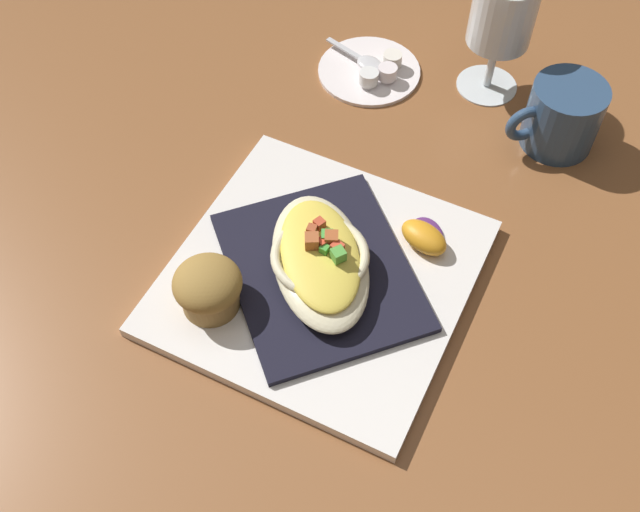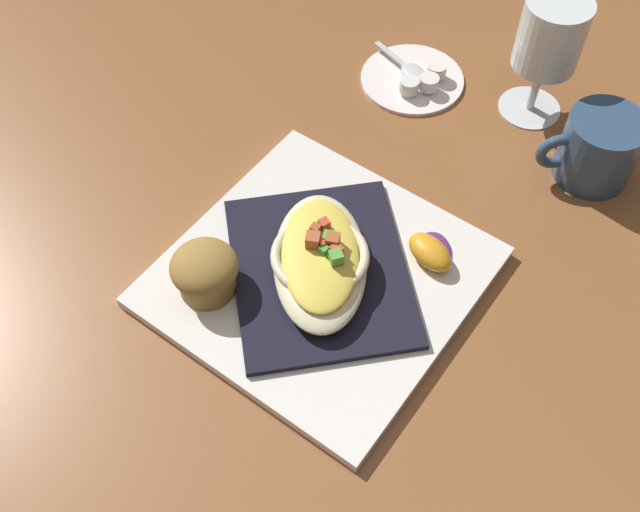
# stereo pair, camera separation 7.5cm
# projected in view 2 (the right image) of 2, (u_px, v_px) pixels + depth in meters

# --- Properties ---
(ground_plane) EXTENTS (2.60, 2.60, 0.00)m
(ground_plane) POSITION_uv_depth(u_px,v_px,m) (320.00, 280.00, 0.79)
(ground_plane) COLOR brown
(square_plate) EXTENTS (0.32, 0.32, 0.01)m
(square_plate) POSITION_uv_depth(u_px,v_px,m) (320.00, 277.00, 0.78)
(square_plate) COLOR white
(square_plate) RESTS_ON ground_plane
(folded_napkin) EXTENTS (0.27, 0.27, 0.01)m
(folded_napkin) POSITION_uv_depth(u_px,v_px,m) (320.00, 271.00, 0.77)
(folded_napkin) COLOR black
(folded_napkin) RESTS_ON square_plate
(gratin_dish) EXTENTS (0.19, 0.18, 0.05)m
(gratin_dish) POSITION_uv_depth(u_px,v_px,m) (320.00, 258.00, 0.76)
(gratin_dish) COLOR beige
(gratin_dish) RESTS_ON folded_napkin
(muffin) EXTENTS (0.07, 0.07, 0.06)m
(muffin) POSITION_uv_depth(u_px,v_px,m) (205.00, 271.00, 0.74)
(muffin) COLOR olive
(muffin) RESTS_ON square_plate
(orange_garnish) EXTENTS (0.06, 0.06, 0.02)m
(orange_garnish) POSITION_uv_depth(u_px,v_px,m) (431.00, 252.00, 0.78)
(orange_garnish) COLOR #5A2A6D
(orange_garnish) RESTS_ON square_plate
(coffee_mug) EXTENTS (0.10, 0.09, 0.08)m
(coffee_mug) POSITION_uv_depth(u_px,v_px,m) (596.00, 151.00, 0.85)
(coffee_mug) COLOR #2F496B
(coffee_mug) RESTS_ON ground_plane
(stemmed_glass) EXTENTS (0.08, 0.08, 0.15)m
(stemmed_glass) POSITION_uv_depth(u_px,v_px,m) (549.00, 41.00, 0.85)
(stemmed_glass) COLOR white
(stemmed_glass) RESTS_ON ground_plane
(creamer_saucer) EXTENTS (0.13, 0.13, 0.01)m
(creamer_saucer) POSITION_uv_depth(u_px,v_px,m) (412.00, 78.00, 0.96)
(creamer_saucer) COLOR white
(creamer_saucer) RESTS_ON ground_plane
(spoon) EXTENTS (0.03, 0.09, 0.01)m
(spoon) POSITION_uv_depth(u_px,v_px,m) (411.00, 70.00, 0.96)
(spoon) COLOR silver
(spoon) RESTS_ON creamer_saucer
(creamer_cup_0) EXTENTS (0.02, 0.02, 0.02)m
(creamer_cup_0) POSITION_uv_depth(u_px,v_px,m) (409.00, 86.00, 0.93)
(creamer_cup_0) COLOR white
(creamer_cup_0) RESTS_ON creamer_saucer
(creamer_cup_1) EXTENTS (0.02, 0.02, 0.02)m
(creamer_cup_1) POSITION_uv_depth(u_px,v_px,m) (429.00, 83.00, 0.94)
(creamer_cup_1) COLOR white
(creamer_cup_1) RESTS_ON creamer_saucer
(creamer_cup_2) EXTENTS (0.02, 0.02, 0.02)m
(creamer_cup_2) POSITION_uv_depth(u_px,v_px,m) (437.00, 70.00, 0.95)
(creamer_cup_2) COLOR white
(creamer_cup_2) RESTS_ON creamer_saucer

